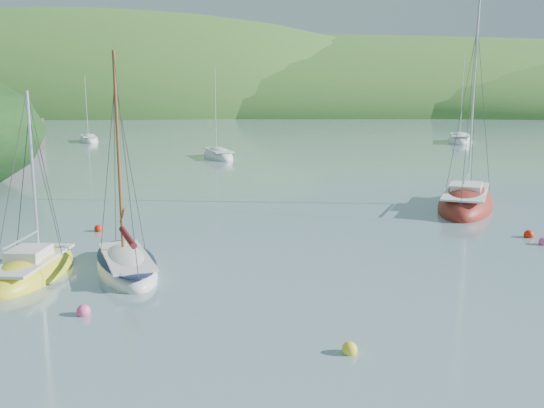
{
  "coord_description": "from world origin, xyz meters",
  "views": [
    {
      "loc": [
        -0.01,
        -17.9,
        7.09
      ],
      "look_at": [
        -0.25,
        8.0,
        2.04
      ],
      "focal_mm": 40.0,
      "sensor_mm": 36.0,
      "label": 1
    }
  ],
  "objects_px": {
    "distant_sloop_c": "(89,140)",
    "sailboat_yellow": "(32,271)",
    "distant_sloop_a": "(218,156)",
    "daysailer_white": "(126,266)",
    "sloop_red": "(466,204)",
    "distant_sloop_b": "(460,141)"
  },
  "relations": [
    {
      "from": "distant_sloop_a",
      "to": "distant_sloop_b",
      "type": "xyz_separation_m",
      "value": [
        29.35,
        17.34,
        0.03
      ]
    },
    {
      "from": "distant_sloop_a",
      "to": "distant_sloop_b",
      "type": "distance_m",
      "value": 34.09
    },
    {
      "from": "daysailer_white",
      "to": "distant_sloop_a",
      "type": "relative_size",
      "value": 0.91
    },
    {
      "from": "daysailer_white",
      "to": "sloop_red",
      "type": "height_order",
      "value": "sloop_red"
    },
    {
      "from": "sloop_red",
      "to": "sailboat_yellow",
      "type": "bearing_deg",
      "value": -126.24
    },
    {
      "from": "sloop_red",
      "to": "distant_sloop_b",
      "type": "xyz_separation_m",
      "value": [
        12.24,
        42.65,
        -0.04
      ]
    },
    {
      "from": "sailboat_yellow",
      "to": "distant_sloop_a",
      "type": "distance_m",
      "value": 38.72
    },
    {
      "from": "distant_sloop_b",
      "to": "distant_sloop_c",
      "type": "bearing_deg",
      "value": -166.97
    },
    {
      "from": "sailboat_yellow",
      "to": "distant_sloop_a",
      "type": "xyz_separation_m",
      "value": [
        3.36,
        38.57,
        -0.01
      ]
    },
    {
      "from": "daysailer_white",
      "to": "distant_sloop_c",
      "type": "xyz_separation_m",
      "value": [
        -18.69,
        55.97,
        -0.05
      ]
    },
    {
      "from": "sloop_red",
      "to": "distant_sloop_a",
      "type": "height_order",
      "value": "sloop_red"
    },
    {
      "from": "daysailer_white",
      "to": "sloop_red",
      "type": "distance_m",
      "value": 21.2
    },
    {
      "from": "daysailer_white",
      "to": "distant_sloop_a",
      "type": "height_order",
      "value": "distant_sloop_a"
    },
    {
      "from": "distant_sloop_c",
      "to": "sailboat_yellow",
      "type": "bearing_deg",
      "value": -97.17
    },
    {
      "from": "distant_sloop_a",
      "to": "sailboat_yellow",
      "type": "bearing_deg",
      "value": -114.96
    },
    {
      "from": "daysailer_white",
      "to": "sailboat_yellow",
      "type": "height_order",
      "value": "daysailer_white"
    },
    {
      "from": "distant_sloop_b",
      "to": "sailboat_yellow",
      "type": "bearing_deg",
      "value": -106.47
    },
    {
      "from": "daysailer_white",
      "to": "distant_sloop_c",
      "type": "bearing_deg",
      "value": 85.97
    },
    {
      "from": "distant_sloop_a",
      "to": "sloop_red",
      "type": "bearing_deg",
      "value": -75.92
    },
    {
      "from": "daysailer_white",
      "to": "distant_sloop_b",
      "type": "distance_m",
      "value": 62.54
    },
    {
      "from": "distant_sloop_a",
      "to": "distant_sloop_c",
      "type": "distance_m",
      "value": 25.92
    },
    {
      "from": "daysailer_white",
      "to": "distant_sloop_a",
      "type": "xyz_separation_m",
      "value": [
        -0.08,
        37.93,
        -0.04
      ]
    }
  ]
}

